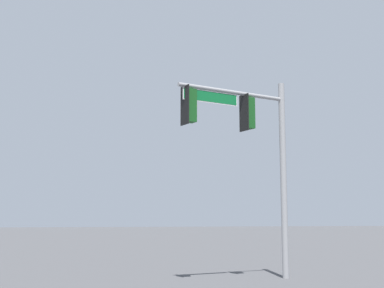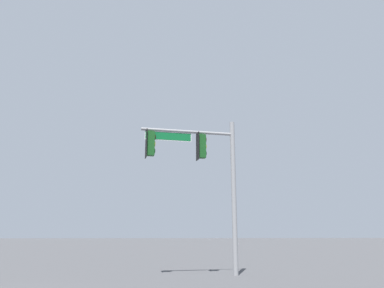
# 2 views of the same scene
# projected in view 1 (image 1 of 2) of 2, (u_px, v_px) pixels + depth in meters

# --- Properties ---
(signal_pole_near) EXTENTS (4.45, 0.73, 7.01)m
(signal_pole_near) POSITION_uv_depth(u_px,v_px,m) (250.00, 139.00, 18.65)
(signal_pole_near) COLOR gray
(signal_pole_near) RESTS_ON ground_plane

